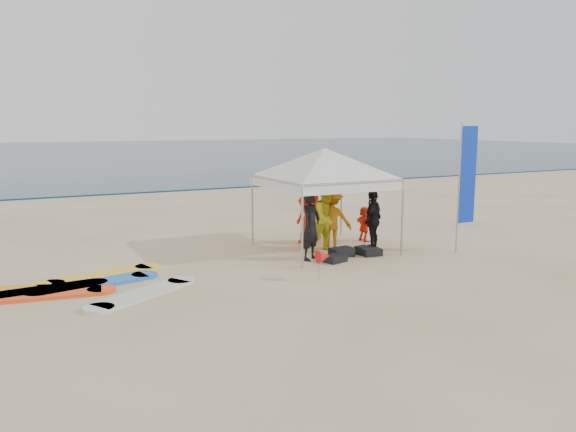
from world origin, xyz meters
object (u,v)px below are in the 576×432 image
(person_seated, at_px, (364,224))
(marker_pennant, at_px, (324,257))
(person_orange_b, at_px, (310,209))
(person_orange_a, at_px, (332,219))
(canopy_tent, at_px, (325,149))
(surfboard_spread, at_px, (52,291))
(person_black_b, at_px, (373,220))
(person_yellow, at_px, (327,218))
(feather_flag, at_px, (467,177))
(person_black_a, at_px, (311,226))

(person_seated, xyz_separation_m, marker_pennant, (-2.98, -2.86, 0.01))
(person_orange_b, xyz_separation_m, person_seated, (1.44, -0.50, -0.44))
(person_orange_a, relative_size, person_seated, 1.61)
(canopy_tent, bearing_deg, surfboard_spread, -171.98)
(person_orange_a, bearing_deg, canopy_tent, 32.73)
(person_black_b, xyz_separation_m, marker_pennant, (-2.58, -1.90, -0.28))
(surfboard_spread, bearing_deg, person_seated, 9.23)
(person_yellow, xyz_separation_m, person_black_b, (1.16, -0.35, -0.09))
(person_orange_a, relative_size, person_black_b, 1.01)
(person_orange_b, distance_m, marker_pennant, 3.72)
(person_yellow, xyz_separation_m, person_orange_a, (0.28, 0.22, -0.08))
(person_black_b, relative_size, marker_pennant, 2.42)
(canopy_tent, distance_m, feather_flag, 3.59)
(person_yellow, xyz_separation_m, person_orange_b, (0.13, 1.11, 0.06))
(person_orange_a, xyz_separation_m, person_seated, (1.29, 0.39, -0.30))
(person_black_a, distance_m, canopy_tent, 2.12)
(person_yellow, relative_size, feather_flag, 0.53)
(person_black_a, xyz_separation_m, person_orange_a, (1.07, 0.81, -0.04))
(person_seated, height_order, marker_pennant, person_seated)
(person_black_b, height_order, feather_flag, feather_flag)
(person_black_b, distance_m, person_seated, 1.08)
(person_black_b, bearing_deg, person_black_a, -26.05)
(person_black_a, height_order, marker_pennant, person_black_a)
(person_orange_a, height_order, canopy_tent, canopy_tent)
(person_black_b, height_order, canopy_tent, canopy_tent)
(person_black_a, xyz_separation_m, surfboard_spread, (-5.73, -0.11, -0.79))
(canopy_tent, bearing_deg, person_seated, 14.39)
(person_orange_a, distance_m, person_black_b, 1.05)
(surfboard_spread, bearing_deg, person_yellow, 6.15)
(person_yellow, xyz_separation_m, surfboard_spread, (-6.52, -0.70, -0.83))
(marker_pennant, bearing_deg, person_black_a, 69.27)
(person_orange_a, bearing_deg, person_black_a, 70.59)
(person_orange_b, bearing_deg, person_seated, 131.35)
(person_orange_a, xyz_separation_m, canopy_tent, (-0.23, 0.00, 1.81))
(person_black_b, relative_size, person_orange_b, 0.83)
(person_black_a, relative_size, person_yellow, 0.95)
(person_orange_b, relative_size, person_seated, 1.92)
(person_black_b, bearing_deg, person_seated, -146.18)
(person_seated, height_order, canopy_tent, canopy_tent)
(person_black_b, distance_m, marker_pennant, 3.21)
(canopy_tent, xyz_separation_m, marker_pennant, (-1.47, -2.47, -2.09))
(canopy_tent, bearing_deg, feather_flag, -30.66)
(person_orange_b, height_order, person_seated, person_orange_b)
(person_orange_b, bearing_deg, person_black_a, 31.88)
(canopy_tent, height_order, marker_pennant, canopy_tent)
(person_yellow, bearing_deg, person_seated, 14.68)
(person_orange_b, height_order, marker_pennant, person_orange_b)
(surfboard_spread, bearing_deg, person_black_a, 1.11)
(person_seated, height_order, feather_flag, feather_flag)
(person_orange_b, relative_size, canopy_tent, 0.47)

